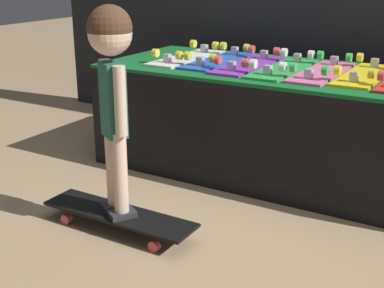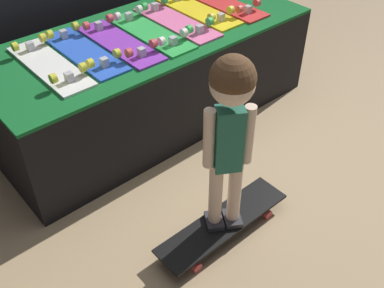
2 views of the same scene
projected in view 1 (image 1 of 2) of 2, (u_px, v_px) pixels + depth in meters
name	position (u px, v px, depth m)	size (l,w,h in m)	color
ground_plane	(235.00, 208.00, 2.83)	(16.00, 16.00, 0.00)	tan
display_rack	(282.00, 122.00, 3.23)	(2.18, 0.92, 0.64)	black
skateboard_white_on_rack	(187.00, 57.00, 3.45)	(0.20, 0.70, 0.09)	white
skateboard_blue_on_rack	(218.00, 59.00, 3.36)	(0.20, 0.70, 0.09)	blue
skateboard_purple_on_rack	(249.00, 64.00, 3.21)	(0.20, 0.70, 0.09)	purple
skateboard_green_on_rack	(283.00, 67.00, 3.10)	(0.20, 0.70, 0.09)	green
skateboard_pink_on_rack	(322.00, 71.00, 3.00)	(0.20, 0.70, 0.09)	pink
skateboard_yellow_on_rack	(364.00, 74.00, 2.93)	(0.20, 0.70, 0.09)	yellow
skateboard_on_floor	(119.00, 216.00, 2.58)	(0.80, 0.20, 0.09)	black
child	(112.00, 72.00, 2.35)	(0.22, 0.20, 0.98)	#2D2D33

